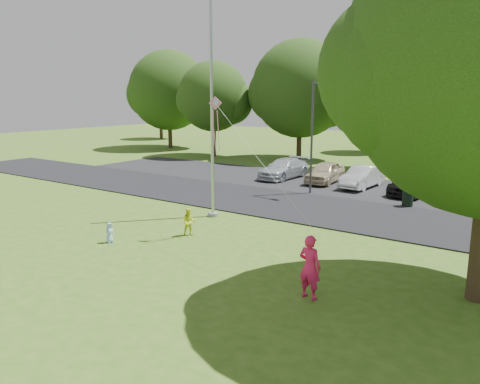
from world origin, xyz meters
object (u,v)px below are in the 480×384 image
Objects in this scene: flagpole at (212,128)px; street_lamp at (316,127)px; woman at (310,267)px; trash_can at (408,198)px; child_yellow at (189,222)px; child_blue at (110,233)px; kite at (218,118)px.

street_lamp is (1.74, 7.18, -0.31)m from flagpole.
street_lamp is 3.48× the size of woman.
woman is at bearing -35.83° from flagpole.
child_yellow is (-5.89, -10.12, 0.11)m from trash_can.
child_blue is 6.08m from kite.
woman is (6.10, -12.84, -2.93)m from street_lamp.
flagpole is at bearing -134.89° from trash_can.
flagpole is 8.67× the size of child_yellow.
child_yellow is (1.16, -3.04, -3.59)m from flagpole.
street_lamp is at bearing 70.61° from kite.
flagpole is at bearing 109.10° from kite.
child_yellow is at bearing -120.20° from trash_can.
child_blue is at bearing -159.19° from kite.
woman reaches higher than child_yellow.
kite is at bearing -77.78° from street_lamp.
street_lamp is 1.07× the size of kite.
flagpole is 7.39m from street_lamp.
trash_can is at bearing 15.90° from child_yellow.
street_lamp is 6.98× the size of trash_can.
child_blue is 0.13× the size of kite.
kite is (-4.75, -9.64, 4.30)m from trash_can.
woman is (7.84, -5.66, -3.24)m from flagpole.
child_yellow is (-0.58, -10.22, -3.27)m from street_lamp.
trash_can is at bearing 45.11° from flagpole.
street_lamp is 7.95× the size of child_blue.
woman is 1.60× the size of child_yellow.
flagpole is 1.56× the size of street_lamp.
street_lamp is 13.37m from child_blue.
street_lamp is 10.75m from child_yellow.
flagpole is 10.20m from woman.
woman is at bearing -51.75° from kite.
woman is at bearing -65.30° from child_yellow.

